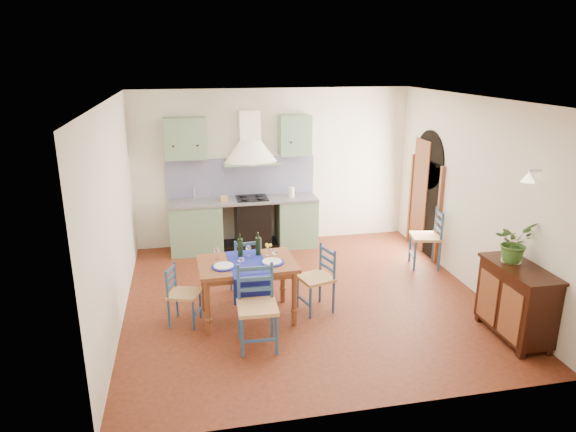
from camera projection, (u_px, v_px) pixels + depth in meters
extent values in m
plane|color=#421D0E|center=(305.00, 298.00, 7.38)|extent=(5.00, 5.00, 0.00)
cube|color=beige|center=(274.00, 167.00, 9.30)|extent=(5.00, 0.04, 2.80)
cube|color=slate|center=(196.00, 228.00, 9.02)|extent=(0.90, 0.60, 0.88)
cube|color=slate|center=(296.00, 221.00, 9.36)|extent=(0.70, 0.60, 0.88)
cube|color=black|center=(253.00, 224.00, 9.21)|extent=(0.60, 0.58, 0.88)
cube|color=gray|center=(244.00, 200.00, 9.05)|extent=(2.60, 0.64, 0.04)
cube|color=silver|center=(195.00, 203.00, 8.89)|extent=(0.45, 0.40, 0.03)
cylinder|color=silver|center=(194.00, 192.00, 9.01)|extent=(0.02, 0.02, 0.26)
cube|color=black|center=(252.00, 198.00, 9.07)|extent=(0.55, 0.48, 0.02)
cube|color=black|center=(244.00, 245.00, 9.35)|extent=(2.60, 0.50, 0.08)
cube|color=#0A0C5A|center=(241.00, 177.00, 9.20)|extent=(2.65, 0.05, 0.68)
cube|color=slate|center=(185.00, 138.00, 8.66)|extent=(0.70, 0.34, 0.70)
cube|color=slate|center=(295.00, 135.00, 9.02)|extent=(0.55, 0.34, 0.70)
cone|color=white|center=(251.00, 151.00, 8.88)|extent=(0.96, 0.96, 0.40)
cube|color=white|center=(249.00, 125.00, 8.83)|extent=(0.36, 0.30, 0.50)
cube|color=beige|center=(473.00, 195.00, 7.44)|extent=(0.04, 5.00, 2.80)
cube|color=black|center=(426.00, 207.00, 8.92)|extent=(0.03, 1.00, 1.65)
cylinder|color=black|center=(429.00, 160.00, 8.67)|extent=(0.03, 1.00, 1.00)
cube|color=brown|center=(439.00, 216.00, 8.41)|extent=(0.06, 0.06, 1.65)
cube|color=brown|center=(411.00, 199.00, 9.42)|extent=(0.06, 0.06, 1.65)
cube|color=brown|center=(420.00, 195.00, 9.08)|extent=(0.04, 0.55, 1.96)
cylinder|color=silver|center=(537.00, 171.00, 5.97)|extent=(0.15, 0.04, 0.04)
cone|color=#FFEDC6|center=(528.00, 177.00, 5.98)|extent=(0.16, 0.16, 0.12)
cube|color=beige|center=(114.00, 215.00, 6.49)|extent=(0.04, 5.00, 2.80)
cube|color=white|center=(307.00, 99.00, 6.55)|extent=(5.00, 5.00, 0.01)
cube|color=brown|center=(247.00, 264.00, 6.61)|extent=(1.27, 0.86, 0.05)
cube|color=brown|center=(247.00, 269.00, 6.63)|extent=(1.14, 0.73, 0.08)
cylinder|color=brown|center=(208.00, 308.00, 6.29)|extent=(0.07, 0.07, 0.74)
cylinder|color=brown|center=(204.00, 285.00, 6.93)|extent=(0.07, 0.07, 0.74)
cylinder|color=brown|center=(294.00, 299.00, 6.53)|extent=(0.07, 0.07, 0.74)
cylinder|color=brown|center=(283.00, 278.00, 7.17)|extent=(0.07, 0.07, 0.74)
cube|color=navy|center=(248.00, 264.00, 6.56)|extent=(0.49, 0.94, 0.01)
cube|color=navy|center=(253.00, 289.00, 6.26)|extent=(0.47, 0.03, 0.38)
cylinder|color=navy|center=(224.00, 266.00, 6.44)|extent=(0.31, 0.31, 0.01)
cylinder|color=silver|center=(224.00, 266.00, 6.43)|extent=(0.25, 0.25, 0.01)
cylinder|color=navy|center=(272.00, 262.00, 6.57)|extent=(0.31, 0.31, 0.01)
cylinder|color=silver|center=(272.00, 261.00, 6.57)|extent=(0.25, 0.25, 0.01)
cylinder|color=black|center=(240.00, 246.00, 6.74)|extent=(0.07, 0.07, 0.32)
cylinder|color=black|center=(258.00, 244.00, 6.79)|extent=(0.07, 0.07, 0.32)
cylinder|color=white|center=(268.00, 252.00, 6.80)|extent=(0.05, 0.05, 0.10)
sphere|color=yellow|center=(268.00, 245.00, 6.77)|extent=(0.10, 0.10, 0.10)
cylinder|color=navy|center=(242.00, 338.00, 5.85)|extent=(0.04, 0.04, 0.51)
cylinder|color=navy|center=(239.00, 303.00, 6.15)|extent=(0.04, 0.04, 0.99)
cylinder|color=navy|center=(277.00, 335.00, 5.91)|extent=(0.04, 0.04, 0.51)
cylinder|color=navy|center=(272.00, 300.00, 6.21)|extent=(0.04, 0.04, 0.99)
cube|color=tan|center=(257.00, 307.00, 5.99)|extent=(0.48, 0.48, 0.04)
cube|color=navy|center=(255.00, 289.00, 6.13)|extent=(0.42, 0.04, 0.05)
cube|color=navy|center=(255.00, 279.00, 6.09)|extent=(0.42, 0.04, 0.05)
cube|color=navy|center=(255.00, 269.00, 6.05)|extent=(0.42, 0.04, 0.05)
cube|color=navy|center=(260.00, 341.00, 5.90)|extent=(0.40, 0.05, 0.03)
cylinder|color=navy|center=(254.00, 273.00, 7.67)|extent=(0.04, 0.04, 0.46)
cylinder|color=navy|center=(261.00, 268.00, 7.28)|extent=(0.04, 0.04, 0.90)
cylinder|color=navy|center=(231.00, 276.00, 7.56)|extent=(0.04, 0.04, 0.46)
cylinder|color=navy|center=(236.00, 271.00, 7.17)|extent=(0.04, 0.04, 0.90)
cube|color=tan|center=(245.00, 263.00, 7.38)|extent=(0.47, 0.47, 0.04)
cube|color=navy|center=(248.00, 260.00, 7.18)|extent=(0.38, 0.07, 0.04)
cube|color=navy|center=(248.00, 252.00, 7.15)|extent=(0.38, 0.07, 0.04)
cube|color=navy|center=(248.00, 244.00, 7.11)|extent=(0.38, 0.07, 0.04)
cube|color=navy|center=(243.00, 277.00, 7.63)|extent=(0.36, 0.08, 0.02)
cylinder|color=navy|center=(193.00, 315.00, 6.46)|extent=(0.03, 0.03, 0.41)
cylinder|color=navy|center=(168.00, 300.00, 6.44)|extent=(0.03, 0.03, 0.79)
cylinder|color=navy|center=(200.00, 304.00, 6.76)|extent=(0.03, 0.03, 0.41)
cylinder|color=navy|center=(176.00, 289.00, 6.74)|extent=(0.03, 0.03, 0.79)
cube|color=tan|center=(184.00, 294.00, 6.56)|extent=(0.47, 0.47, 0.04)
cube|color=navy|center=(171.00, 285.00, 6.55)|extent=(0.12, 0.33, 0.04)
cube|color=navy|center=(171.00, 278.00, 6.52)|extent=(0.12, 0.33, 0.04)
cube|color=navy|center=(170.00, 270.00, 6.48)|extent=(0.12, 0.33, 0.04)
cube|color=navy|center=(197.00, 313.00, 6.62)|extent=(0.12, 0.31, 0.02)
cylinder|color=navy|center=(297.00, 292.00, 7.04)|extent=(0.04, 0.04, 0.46)
cylinder|color=navy|center=(320.00, 273.00, 7.13)|extent=(0.04, 0.04, 0.90)
cylinder|color=navy|center=(310.00, 303.00, 6.74)|extent=(0.04, 0.04, 0.46)
cylinder|color=navy|center=(334.00, 282.00, 6.83)|extent=(0.04, 0.04, 0.90)
cube|color=tan|center=(316.00, 278.00, 6.89)|extent=(0.51, 0.51, 0.04)
cube|color=navy|center=(327.00, 267.00, 6.94)|extent=(0.13, 0.37, 0.04)
cube|color=navy|center=(327.00, 259.00, 6.90)|extent=(0.13, 0.37, 0.04)
cube|color=navy|center=(328.00, 251.00, 6.86)|extent=(0.13, 0.37, 0.04)
cube|color=navy|center=(304.00, 301.00, 6.90)|extent=(0.12, 0.35, 0.02)
cylinder|color=navy|center=(410.00, 247.00, 8.63)|extent=(0.04, 0.04, 0.50)
cylinder|color=navy|center=(435.00, 234.00, 8.54)|extent=(0.04, 0.04, 0.98)
cylinder|color=navy|center=(415.00, 256.00, 8.25)|extent=(0.04, 0.04, 0.50)
cylinder|color=navy|center=(441.00, 242.00, 8.17)|extent=(0.04, 0.04, 0.98)
cube|color=tan|center=(426.00, 237.00, 8.36)|extent=(0.55, 0.55, 0.04)
cube|color=navy|center=(438.00, 229.00, 8.31)|extent=(0.12, 0.41, 0.05)
cube|color=navy|center=(439.00, 221.00, 8.27)|extent=(0.12, 0.41, 0.05)
cube|color=navy|center=(440.00, 213.00, 8.23)|extent=(0.12, 0.41, 0.05)
cube|color=navy|center=(412.00, 255.00, 8.46)|extent=(0.12, 0.39, 0.03)
cube|color=black|center=(516.00, 301.00, 6.22)|extent=(0.45, 1.00, 0.82)
cube|color=black|center=(521.00, 268.00, 6.09)|extent=(0.50, 1.05, 0.04)
cube|color=brown|center=(510.00, 314.00, 5.97)|extent=(0.02, 0.38, 0.63)
cube|color=brown|center=(488.00, 297.00, 6.40)|extent=(0.02, 0.38, 0.63)
cube|color=black|center=(521.00, 354.00, 5.91)|extent=(0.08, 0.08, 0.08)
cube|color=black|center=(479.00, 318.00, 6.73)|extent=(0.08, 0.08, 0.08)
cube|color=black|center=(548.00, 351.00, 5.97)|extent=(0.08, 0.08, 0.08)
cube|color=black|center=(503.00, 315.00, 6.80)|extent=(0.08, 0.08, 0.08)
imported|color=#315821|center=(514.00, 242.00, 6.18)|extent=(0.57, 0.55, 0.50)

